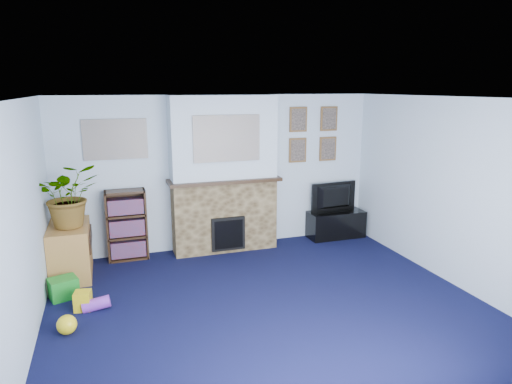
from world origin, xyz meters
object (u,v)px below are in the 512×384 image
object	(u,v)px
bookshelf	(127,226)
sideboard	(71,251)
television	(336,197)
tv_stand	(336,224)

from	to	relation	value
bookshelf	sideboard	size ratio (longest dim) A/B	1.15
television	bookshelf	xyz separation A→B (m)	(-3.42, 0.06, -0.19)
tv_stand	bookshelf	world-z (taller)	bookshelf
television	bookshelf	distance (m)	3.43
television	sideboard	size ratio (longest dim) A/B	0.92
sideboard	television	bearing A→B (deg)	4.79
sideboard	tv_stand	bearing A→B (deg)	4.52
tv_stand	television	xyz separation A→B (m)	(0.00, 0.02, 0.47)
tv_stand	sideboard	size ratio (longest dim) A/B	1.04
bookshelf	sideboard	xyz separation A→B (m)	(-0.77, -0.41, -0.15)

